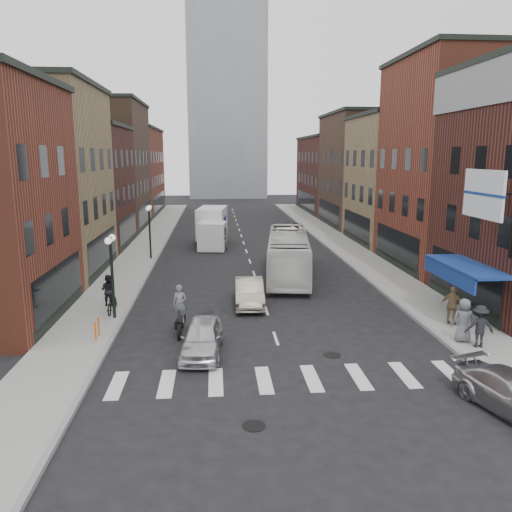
{
  "coord_description": "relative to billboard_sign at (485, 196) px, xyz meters",
  "views": [
    {
      "loc": [
        -2.53,
        -19.27,
        7.78
      ],
      "look_at": [
        -0.41,
        6.4,
        2.56
      ],
      "focal_mm": 35.0,
      "sensor_mm": 36.0,
      "label": 1
    }
  ],
  "objects": [
    {
      "name": "ground",
      "position": [
        -8.59,
        -0.5,
        -6.13
      ],
      "size": [
        160.0,
        160.0,
        0.0
      ],
      "primitive_type": "plane",
      "color": "black",
      "rests_on": "ground"
    },
    {
      "name": "sidewalk_left",
      "position": [
        -17.09,
        21.5,
        -6.06
      ],
      "size": [
        3.0,
        74.0,
        0.15
      ],
      "primitive_type": "cube",
      "color": "gray",
      "rests_on": "ground"
    },
    {
      "name": "sidewalk_right",
      "position": [
        -0.09,
        21.5,
        -6.06
      ],
      "size": [
        3.0,
        74.0,
        0.15
      ],
      "primitive_type": "cube",
      "color": "gray",
      "rests_on": "ground"
    },
    {
      "name": "curb_left",
      "position": [
        -15.59,
        21.5,
        -6.13
      ],
      "size": [
        0.2,
        74.0,
        0.16
      ],
      "primitive_type": "cube",
      "color": "gray",
      "rests_on": "ground"
    },
    {
      "name": "curb_right",
      "position": [
        -1.59,
        21.5,
        -6.13
      ],
      "size": [
        0.2,
        74.0,
        0.16
      ],
      "primitive_type": "cube",
      "color": "gray",
      "rests_on": "ground"
    },
    {
      "name": "crosswalk_stripes",
      "position": [
        -8.59,
        -3.5,
        -6.13
      ],
      "size": [
        12.0,
        2.2,
        0.01
      ],
      "primitive_type": "cube",
      "color": "silver",
      "rests_on": "ground"
    },
    {
      "name": "bldg_left_mid_a",
      "position": [
        -23.58,
        13.5,
        0.02
      ],
      "size": [
        10.3,
        10.2,
        12.3
      ],
      "color": "#9A7D55",
      "rests_on": "ground"
    },
    {
      "name": "bldg_left_mid_b",
      "position": [
        -23.58,
        23.5,
        -0.98
      ],
      "size": [
        10.3,
        10.2,
        10.3
      ],
      "color": "#411D17",
      "rests_on": "ground"
    },
    {
      "name": "bldg_left_far_a",
      "position": [
        -23.58,
        34.5,
        0.52
      ],
      "size": [
        10.3,
        12.2,
        13.3
      ],
      "color": "#483324",
      "rests_on": "ground"
    },
    {
      "name": "bldg_left_far_b",
      "position": [
        -23.58,
        48.5,
        -0.48
      ],
      "size": [
        10.3,
        16.2,
        11.3
      ],
      "color": "brown",
      "rests_on": "ground"
    },
    {
      "name": "bldg_right_mid_a",
      "position": [
        6.41,
        13.5,
        1.02
      ],
      "size": [
        10.3,
        10.2,
        14.3
      ],
      "color": "brown",
      "rests_on": "ground"
    },
    {
      "name": "bldg_right_mid_b",
      "position": [
        6.41,
        23.5,
        -0.48
      ],
      "size": [
        10.3,
        10.2,
        11.3
      ],
      "color": "#9A7D55",
      "rests_on": "ground"
    },
    {
      "name": "bldg_right_far_a",
      "position": [
        6.41,
        34.5,
        0.02
      ],
      "size": [
        10.3,
        12.2,
        12.3
      ],
      "color": "#483324",
      "rests_on": "ground"
    },
    {
      "name": "bldg_right_far_b",
      "position": [
        6.41,
        48.5,
        -0.98
      ],
      "size": [
        10.3,
        16.2,
        10.3
      ],
      "color": "#411D17",
      "rests_on": "ground"
    },
    {
      "name": "awning_blue",
      "position": [
        0.34,
        2.0,
        -3.5
      ],
      "size": [
        1.8,
        5.0,
        0.78
      ],
      "color": "navy",
      "rests_on": "ground"
    },
    {
      "name": "billboard_sign",
      "position": [
        0.0,
        0.0,
        0.0
      ],
      "size": [
        1.52,
        3.0,
        3.7
      ],
      "color": "black",
      "rests_on": "ground"
    },
    {
      "name": "distant_tower",
      "position": [
        -8.59,
        77.5,
        18.87
      ],
      "size": [
        14.0,
        14.0,
        50.0
      ],
      "primitive_type": "cube",
      "color": "#9399A0",
      "rests_on": "ground"
    },
    {
      "name": "streetlamp_near",
      "position": [
        -15.99,
        3.5,
        -3.22
      ],
      "size": [
        0.32,
        1.22,
        4.11
      ],
      "color": "black",
      "rests_on": "ground"
    },
    {
      "name": "streetlamp_far",
      "position": [
        -15.99,
        17.5,
        -3.22
      ],
      "size": [
        0.32,
        1.22,
        4.11
      ],
      "color": "black",
      "rests_on": "ground"
    },
    {
      "name": "bike_rack",
      "position": [
        -16.19,
        0.8,
        -5.58
      ],
      "size": [
        0.08,
        0.68,
        0.8
      ],
      "color": "#D8590C",
      "rests_on": "sidewalk_left"
    },
    {
      "name": "box_truck",
      "position": [
        -11.38,
        23.43,
        -4.54
      ],
      "size": [
        2.85,
        7.62,
        3.22
      ],
      "rotation": [
        0.0,
        0.0,
        -0.13
      ],
      "color": "silver",
      "rests_on": "ground"
    },
    {
      "name": "motorcycle_rider",
      "position": [
        -12.72,
        1.42,
        -5.09
      ],
      "size": [
        0.66,
        2.2,
        2.24
      ],
      "rotation": [
        0.0,
        0.0,
        -0.14
      ],
      "color": "black",
      "rests_on": "ground"
    },
    {
      "name": "transit_bus",
      "position": [
        -6.43,
        11.63,
        -4.65
      ],
      "size": [
        3.9,
        10.91,
        2.97
      ],
      "primitive_type": "imported",
      "rotation": [
        0.0,
        0.0,
        -0.13
      ],
      "color": "silver",
      "rests_on": "ground"
    },
    {
      "name": "sedan_left_near",
      "position": [
        -11.72,
        -0.91,
        -5.47
      ],
      "size": [
        1.85,
        4.02,
        1.33
      ],
      "primitive_type": "imported",
      "rotation": [
        0.0,
        0.0,
        -0.07
      ],
      "color": "silver",
      "rests_on": "ground"
    },
    {
      "name": "sedan_left_far",
      "position": [
        -9.39,
        5.5,
        -5.44
      ],
      "size": [
        1.6,
        4.23,
        1.38
      ],
      "primitive_type": "imported",
      "rotation": [
        0.0,
        0.0,
        -0.03
      ],
      "color": "beige",
      "rests_on": "ground"
    },
    {
      "name": "parked_bicycle",
      "position": [
        -16.24,
        4.32,
        -5.53
      ],
      "size": [
        0.65,
        1.75,
        0.91
      ],
      "primitive_type": "imported",
      "rotation": [
        0.0,
        0.0,
        -0.03
      ],
      "color": "black",
      "rests_on": "sidewalk_left"
    },
    {
      "name": "ped_left_solo",
      "position": [
        -16.66,
        5.53,
        -5.16
      ],
      "size": [
        0.89,
        0.66,
        1.64
      ],
      "primitive_type": "imported",
      "rotation": [
        0.0,
        0.0,
        2.87
      ],
      "color": "black",
      "rests_on": "sidewalk_left"
    },
    {
      "name": "ped_right_a",
      "position": [
        -0.56,
        -1.47,
        -5.12
      ],
      "size": [
        1.19,
        0.7,
        1.73
      ],
      "primitive_type": "imported",
      "rotation": [
        0.0,
        0.0,
        3.0
      ],
      "color": "black",
      "rests_on": "sidewalk_right"
    },
    {
      "name": "ped_right_b",
      "position": [
        -0.37,
        1.25,
        -5.09
      ],
      "size": [
        1.16,
        1.03,
        1.8
      ],
      "primitive_type": "imported",
      "rotation": [
        0.0,
        0.0,
        2.54
      ],
      "color": "olive",
      "rests_on": "sidewalk_right"
    },
    {
      "name": "ped_right_c",
      "position": [
        -0.91,
        -0.84,
        -5.06
      ],
      "size": [
        0.96,
        0.69,
        1.84
      ],
      "primitive_type": "imported",
      "rotation": [
        0.0,
        0.0,
        3.01
      ],
      "color": "slate",
      "rests_on": "sidewalk_right"
    }
  ]
}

